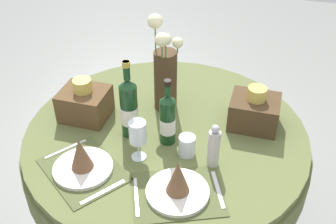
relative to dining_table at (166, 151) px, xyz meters
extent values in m
cylinder|color=#5B6638|center=(0.00, 0.00, 0.11)|extent=(1.27, 1.27, 0.04)
cylinder|color=#545D33|center=(0.00, 0.00, 0.01)|extent=(1.30, 1.30, 0.15)
cylinder|color=black|center=(0.00, 0.00, -0.27)|extent=(0.12, 0.12, 0.71)
cube|color=#4E562F|center=(-0.25, -0.34, 0.13)|extent=(0.43, 0.41, 0.00)
cylinder|color=silver|center=(-0.25, -0.34, 0.14)|extent=(0.24, 0.24, 0.02)
cone|color=brown|center=(-0.25, -0.34, 0.22)|extent=(0.09, 0.09, 0.14)
cube|color=silver|center=(-0.37, -0.25, 0.13)|extent=(0.12, 0.16, 0.00)
cube|color=silver|center=(-0.12, -0.43, 0.13)|extent=(0.12, 0.16, 0.00)
cube|color=#4E562F|center=(0.15, -0.36, 0.13)|extent=(0.41, 0.37, 0.00)
cylinder|color=silver|center=(0.15, -0.36, 0.14)|extent=(0.24, 0.24, 0.02)
cone|color=brown|center=(0.15, -0.36, 0.22)|extent=(0.09, 0.09, 0.14)
cube|color=silver|center=(0.01, -0.42, 0.13)|extent=(0.08, 0.18, 0.00)
cube|color=silver|center=(0.29, -0.30, 0.13)|extent=(0.09, 0.18, 0.00)
cylinder|color=#47331E|center=(-0.05, 0.18, 0.28)|extent=(0.11, 0.11, 0.30)
sphere|color=beige|center=(-0.11, 0.20, 0.56)|extent=(0.07, 0.07, 0.07)
cylinder|color=#4C7038|center=(-0.11, 0.20, 0.48)|extent=(0.01, 0.01, 0.11)
sphere|color=beige|center=(-0.05, 0.13, 0.51)|extent=(0.06, 0.06, 0.06)
cylinder|color=#4C7038|center=(-0.05, 0.13, 0.46)|extent=(0.01, 0.01, 0.06)
sphere|color=beige|center=(-0.04, 0.13, 0.51)|extent=(0.05, 0.05, 0.05)
cylinder|color=#4C7038|center=(-0.04, 0.13, 0.46)|extent=(0.01, 0.01, 0.07)
sphere|color=beige|center=(0.00, 0.18, 0.48)|extent=(0.05, 0.05, 0.05)
cylinder|color=#4C7038|center=(0.00, 0.18, 0.45)|extent=(0.01, 0.01, 0.04)
cylinder|color=#143819|center=(-0.15, -0.06, 0.25)|extent=(0.08, 0.08, 0.25)
cylinder|color=silver|center=(-0.15, -0.06, 0.23)|extent=(0.08, 0.08, 0.08)
cone|color=#143819|center=(-0.15, -0.06, 0.39)|extent=(0.08, 0.08, 0.03)
cylinder|color=#143819|center=(-0.15, -0.06, 0.45)|extent=(0.03, 0.03, 0.08)
cylinder|color=#B29933|center=(-0.15, -0.06, 0.48)|extent=(0.03, 0.03, 0.02)
cylinder|color=#143819|center=(0.03, -0.07, 0.23)|extent=(0.07, 0.07, 0.21)
cylinder|color=silver|center=(0.03, -0.07, 0.22)|extent=(0.07, 0.07, 0.07)
cone|color=#143819|center=(0.03, -0.07, 0.36)|extent=(0.07, 0.07, 0.03)
cylinder|color=#143819|center=(0.03, -0.07, 0.41)|extent=(0.03, 0.03, 0.07)
cylinder|color=black|center=(0.03, -0.07, 0.43)|extent=(0.03, 0.03, 0.02)
cylinder|color=silver|center=(-0.06, -0.20, 0.13)|extent=(0.06, 0.06, 0.00)
cylinder|color=silver|center=(-0.06, -0.20, 0.17)|extent=(0.01, 0.01, 0.08)
cylinder|color=silver|center=(-0.06, -0.20, 0.26)|extent=(0.07, 0.07, 0.10)
cylinder|color=silver|center=(0.13, -0.13, 0.17)|extent=(0.07, 0.07, 0.09)
cylinder|color=#B7B2AD|center=(0.24, -0.16, 0.21)|extent=(0.05, 0.05, 0.17)
sphere|color=#B7B7BC|center=(0.24, -0.16, 0.31)|extent=(0.03, 0.03, 0.03)
cube|color=brown|center=(-0.39, 0.00, 0.20)|extent=(0.21, 0.19, 0.14)
cylinder|color=gold|center=(-0.39, 0.00, 0.30)|extent=(0.08, 0.08, 0.06)
cube|color=#47331E|center=(0.37, 0.15, 0.20)|extent=(0.22, 0.19, 0.14)
cylinder|color=gold|center=(0.37, 0.15, 0.30)|extent=(0.08, 0.08, 0.06)
camera|label=1|loc=(0.41, -1.38, 1.28)|focal=43.49mm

